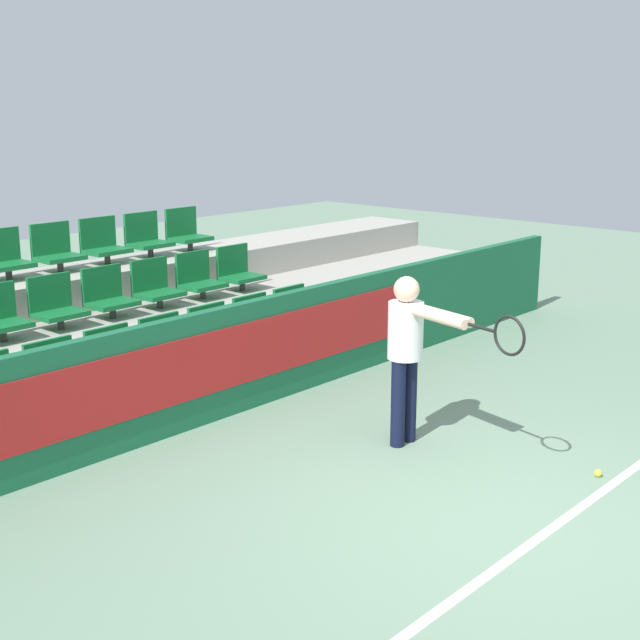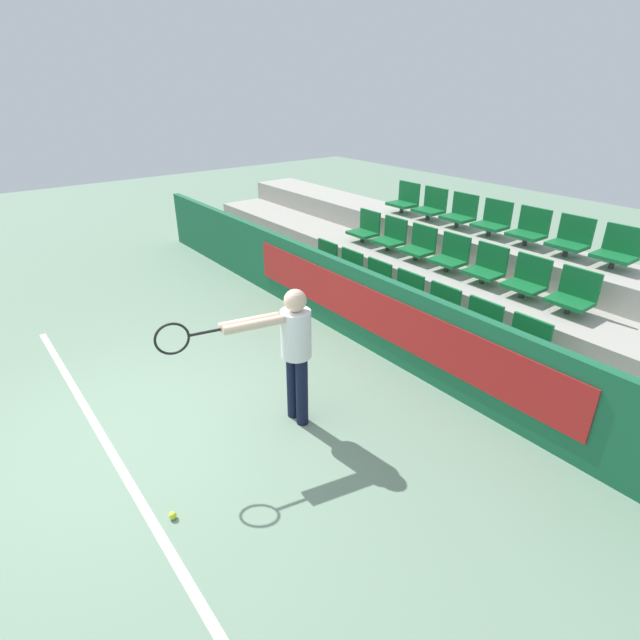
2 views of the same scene
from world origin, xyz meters
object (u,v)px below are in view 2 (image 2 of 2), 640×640
object	(u,v)px
stadium_chair_8	(391,236)
stadium_chair_13	(574,294)
stadium_chair_0	(323,260)
stadium_chair_20	(618,250)
stadium_chair_10	(451,255)
tennis_player	(289,344)
stadium_chair_5	(479,325)
stadium_chair_16	(460,213)
stadium_chair_3	(405,294)
stadium_chair_9	(419,245)
stadium_chair_15	(431,206)
stadium_chair_1	(347,270)
tennis_ball	(173,515)
stadium_chair_2	(374,281)
stadium_chair_14	(405,199)
stadium_chair_12	(527,280)
stadium_chair_19	(571,239)
stadium_chair_17	(493,220)
stadium_chair_11	(487,267)
stadium_chair_6	(524,344)
stadium_chair_7	(366,228)
stadium_chair_4	(439,308)
stadium_chair_18	(530,229)

from	to	relation	value
stadium_chair_8	stadium_chair_13	distance (m)	3.17
stadium_chair_0	stadium_chair_20	world-z (taller)	stadium_chair_20
stadium_chair_10	tennis_player	xyz separation A→B (m)	(0.74, -3.47, -0.05)
stadium_chair_5	stadium_chair_10	bearing A→B (deg)	142.84
stadium_chair_13	stadium_chair_16	xyz separation A→B (m)	(-2.54, 0.96, 0.38)
stadium_chair_3	stadium_chair_13	distance (m)	2.16
stadium_chair_9	stadium_chair_15	world-z (taller)	stadium_chair_15
stadium_chair_1	stadium_chair_9	xyz separation A→B (m)	(0.63, 0.96, 0.38)
stadium_chair_15	stadium_chair_16	size ratio (longest dim) A/B	1.00
stadium_chair_20	tennis_ball	world-z (taller)	stadium_chair_20
stadium_chair_2	tennis_player	distance (m)	2.88
stadium_chair_3	stadium_chair_14	size ratio (longest dim) A/B	1.00
stadium_chair_3	stadium_chair_12	distance (m)	1.64
stadium_chair_14	stadium_chair_0	bearing A→B (deg)	-90.00
stadium_chair_19	stadium_chair_17	bearing A→B (deg)	180.00
stadium_chair_17	stadium_chair_14	bearing A→B (deg)	180.00
stadium_chair_1	stadium_chair_11	bearing A→B (deg)	26.81
stadium_chair_6	stadium_chair_15	bearing A→B (deg)	148.77
stadium_chair_0	stadium_chair_10	size ratio (longest dim) A/B	1.00
stadium_chair_3	stadium_chair_14	distance (m)	2.81
stadium_chair_6	stadium_chair_2	bearing A→B (deg)	180.00
stadium_chair_5	tennis_ball	bearing A→B (deg)	-90.38
stadium_chair_15	tennis_player	bearing A→B (deg)	-65.57
stadium_chair_12	stadium_chair_1	bearing A→B (deg)	-159.24
stadium_chair_1	tennis_player	world-z (taller)	tennis_player
stadium_chair_7	stadium_chair_13	size ratio (longest dim) A/B	1.00
stadium_chair_11	stadium_chair_10	bearing A→B (deg)	180.00
stadium_chair_5	stadium_chair_9	world-z (taller)	stadium_chair_9
stadium_chair_11	stadium_chair_0	bearing A→B (deg)	-159.24
stadium_chair_8	stadium_chair_16	bearing A→B (deg)	56.59
stadium_chair_15	tennis_player	world-z (taller)	stadium_chair_15
stadium_chair_6	stadium_chair_0	bearing A→B (deg)	180.00
stadium_chair_3	tennis_player	distance (m)	2.64
stadium_chair_0	stadium_chair_3	size ratio (longest dim) A/B	1.00
stadium_chair_4	stadium_chair_18	size ratio (longest dim) A/B	1.00
stadium_chair_5	stadium_chair_10	distance (m)	1.64
stadium_chair_8	stadium_chair_9	bearing A→B (deg)	0.00
stadium_chair_3	stadium_chair_10	world-z (taller)	stadium_chair_10
stadium_chair_17	stadium_chair_2	bearing A→B (deg)	-108.25
stadium_chair_17	stadium_chair_20	world-z (taller)	same
stadium_chair_6	stadium_chair_12	size ratio (longest dim) A/B	1.00
stadium_chair_8	tennis_ball	bearing A→B (deg)	-63.59
stadium_chair_4	tennis_ball	bearing A→B (deg)	-81.57
stadium_chair_12	stadium_chair_19	bearing A→B (deg)	90.00
stadium_chair_2	stadium_chair_4	bearing A→B (deg)	0.00
stadium_chair_11	stadium_chair_16	bearing A→B (deg)	142.84
stadium_chair_5	stadium_chair_11	xyz separation A→B (m)	(-0.63, 0.96, 0.38)
stadium_chair_15	tennis_ball	world-z (taller)	stadium_chair_15
stadium_chair_9	stadium_chair_11	xyz separation A→B (m)	(1.27, 0.00, 0.00)
stadium_chair_4	stadium_chair_9	size ratio (longest dim) A/B	1.00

